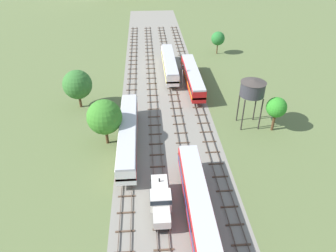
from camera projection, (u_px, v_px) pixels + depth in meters
name	position (u px, v px, depth m)	size (l,w,h in m)	color
ground_plane	(167.00, 123.00, 60.61)	(480.00, 480.00, 0.00)	#5B6B3D
ballast_bed	(167.00, 123.00, 60.61)	(17.89, 176.00, 0.01)	gray
track_far_left	(130.00, 122.00, 60.94)	(2.40, 126.00, 0.29)	#47382D
track_left	(154.00, 121.00, 61.23)	(2.40, 126.00, 0.29)	#47382D
track_centre_left	(178.00, 120.00, 61.51)	(2.40, 126.00, 0.29)	#47382D
track_centre	(202.00, 119.00, 61.80)	(2.40, 126.00, 0.29)	#47382D
passenger_coach_centre_left_nearest	(199.00, 208.00, 39.55)	(2.96, 22.00, 3.80)	red
shunter_loco_left_near	(161.00, 199.00, 41.55)	(2.74, 8.46, 3.10)	beige
passenger_coach_far_left_mid	(128.00, 133.00, 53.31)	(2.96, 22.00, 3.80)	white
diesel_railcar_centre_midfar	(193.00, 76.00, 72.33)	(2.96, 20.50, 3.80)	red
diesel_railcar_centre_left_far	(169.00, 64.00, 78.68)	(2.96, 20.50, 3.80)	white
water_tower	(253.00, 88.00, 56.11)	(4.54, 4.54, 9.25)	#2D2826
signal_post_nearest	(183.00, 74.00, 71.46)	(0.28, 0.47, 5.49)	gray
lineside_tree_0	(104.00, 117.00, 52.59)	(5.87, 5.87, 8.16)	#4C331E
lineside_tree_1	(218.00, 39.00, 89.34)	(3.78, 3.78, 6.31)	#4C331E
lineside_tree_2	(77.00, 85.00, 63.24)	(5.80, 5.80, 7.95)	#4C331E
lineside_tree_3	(276.00, 108.00, 56.27)	(3.62, 3.62, 6.56)	#4C331E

